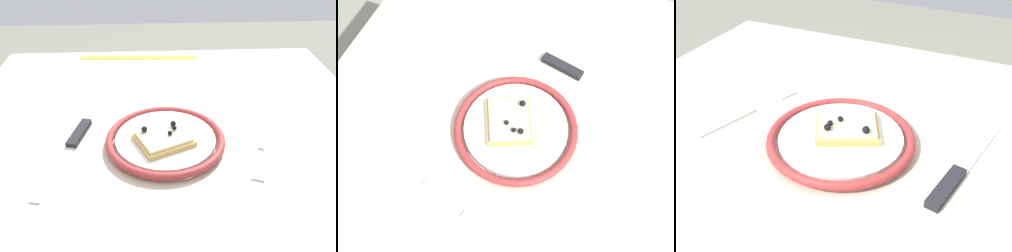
% 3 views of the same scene
% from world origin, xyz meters
% --- Properties ---
extents(ground_plane, '(6.00, 6.00, 0.00)m').
position_xyz_m(ground_plane, '(0.00, 0.00, 0.00)').
color(ground_plane, gray).
extents(dining_table, '(0.91, 0.88, 0.73)m').
position_xyz_m(dining_table, '(0.00, 0.00, 0.64)').
color(dining_table, '#BCB29E').
rests_on(dining_table, ground_plane).
extents(plate, '(0.23, 0.23, 0.02)m').
position_xyz_m(plate, '(0.01, 0.04, 0.74)').
color(plate, white).
rests_on(plate, dining_table).
extents(pizza_slice_near, '(0.12, 0.12, 0.03)m').
position_xyz_m(pizza_slice_near, '(0.01, 0.05, 0.76)').
color(pizza_slice_near, tan).
rests_on(pizza_slice_near, plate).
extents(knife, '(0.07, 0.24, 0.01)m').
position_xyz_m(knife, '(0.19, 0.03, 0.74)').
color(knife, silver).
rests_on(knife, dining_table).
extents(fork, '(0.08, 0.20, 0.00)m').
position_xyz_m(fork, '(-0.18, 0.06, 0.74)').
color(fork, silver).
rests_on(fork, dining_table).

